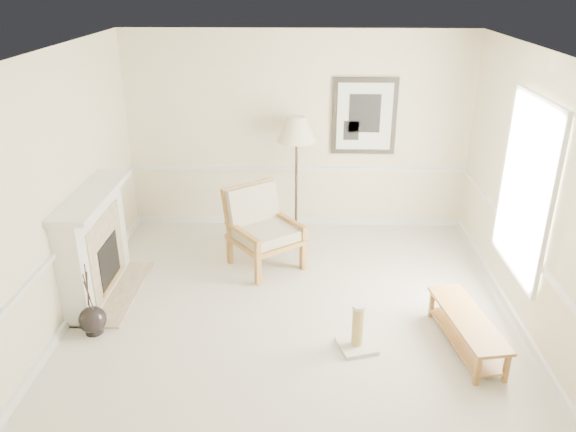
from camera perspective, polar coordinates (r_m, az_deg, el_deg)
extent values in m
plane|color=silver|center=(6.35, 0.49, -10.98)|extent=(5.50, 5.50, 0.00)
cube|color=#F1E6BD|center=(8.26, 1.00, 8.50)|extent=(5.00, 0.04, 2.90)
cube|color=#F1E6BD|center=(3.28, -0.66, -17.36)|extent=(5.00, 0.04, 2.90)
cube|color=#F1E6BD|center=(6.23, -23.13, 1.41)|extent=(0.04, 5.50, 2.90)
cube|color=#F1E6BD|center=(6.13, 24.60, 0.83)|extent=(0.04, 5.50, 2.90)
cube|color=white|center=(5.27, 0.60, 15.96)|extent=(5.00, 5.50, 0.04)
cube|color=white|center=(8.71, 0.93, -0.46)|extent=(4.95, 0.04, 0.10)
cube|color=white|center=(8.40, 0.97, 4.84)|extent=(4.95, 0.04, 0.05)
cube|color=white|center=(6.44, 23.09, 2.62)|extent=(0.03, 1.20, 1.80)
cube|color=white|center=(6.44, 23.01, 2.62)|extent=(0.05, 1.34, 1.94)
cube|color=black|center=(8.21, 7.76, 10.00)|extent=(0.92, 0.04, 1.10)
cube|color=white|center=(8.19, 7.77, 9.96)|extent=(0.78, 0.01, 0.96)
cube|color=black|center=(8.17, 7.79, 10.29)|extent=(0.45, 0.01, 0.55)
cube|color=white|center=(6.99, -19.11, -2.99)|extent=(0.28, 1.50, 1.25)
cube|color=white|center=(6.72, -19.44, 2.00)|extent=(0.46, 1.64, 0.06)
cube|color=#C6B28E|center=(6.98, -17.91, -3.58)|extent=(0.02, 1.05, 0.95)
cube|color=black|center=(7.03, -17.70, -4.52)|extent=(0.02, 0.62, 0.58)
cube|color=#BC933E|center=(7.15, -17.41, -6.37)|extent=(0.01, 0.66, 0.05)
cube|color=#C6B28E|center=(7.22, -17.27, -7.37)|extent=(0.60, 1.50, 0.03)
sphere|color=black|center=(6.48, -19.24, -9.90)|extent=(0.29, 0.29, 0.29)
cylinder|color=black|center=(6.55, -19.09, -10.82)|extent=(0.19, 0.19, 0.08)
cylinder|color=black|center=(6.28, -19.70, -6.99)|extent=(0.09, 0.10, 0.46)
cylinder|color=black|center=(6.30, -19.65, -7.27)|extent=(0.11, 0.12, 0.38)
cylinder|color=black|center=(6.27, -19.74, -6.70)|extent=(0.05, 0.05, 0.54)
cube|color=olive|center=(6.99, -3.07, -5.43)|extent=(0.09, 0.09, 0.43)
cube|color=olive|center=(7.52, -5.94, -3.30)|extent=(0.09, 0.09, 0.43)
cube|color=olive|center=(7.34, 1.54, -3.91)|extent=(0.09, 0.09, 0.43)
cube|color=olive|center=(7.85, -1.51, -1.99)|extent=(0.09, 0.09, 0.43)
cube|color=olive|center=(7.33, -2.27, -2.36)|extent=(1.10, 1.10, 0.06)
cube|color=olive|center=(7.47, -3.83, 1.04)|extent=(0.74, 0.62, 0.62)
cube|color=olive|center=(7.08, -4.66, -1.67)|extent=(0.53, 0.67, 0.06)
cube|color=olive|center=(7.43, -0.04, -0.35)|extent=(0.53, 0.67, 0.06)
cube|color=white|center=(7.29, -2.28, -1.64)|extent=(1.01, 1.01, 0.14)
cube|color=white|center=(7.41, -3.56, 1.04)|extent=(0.71, 0.61, 0.55)
cylinder|color=black|center=(8.43, 0.82, -1.59)|extent=(0.29, 0.29, 0.03)
cylinder|color=black|center=(8.12, 0.85, 3.57)|extent=(0.04, 0.04, 1.59)
cone|color=#F0E8C0|center=(7.88, 0.88, 8.85)|extent=(0.61, 0.61, 0.35)
cube|color=olive|center=(6.11, 17.82, -9.87)|extent=(0.59, 1.32, 0.04)
cube|color=olive|center=(6.25, 17.53, -11.82)|extent=(0.52, 1.22, 0.03)
cube|color=olive|center=(5.74, 18.67, -14.66)|extent=(0.05, 0.05, 0.33)
cube|color=olive|center=(5.86, 21.31, -14.19)|extent=(0.05, 0.05, 0.33)
cube|color=olive|center=(6.60, 14.39, -8.65)|extent=(0.05, 0.05, 0.33)
cube|color=olive|center=(6.70, 16.72, -8.37)|extent=(0.05, 0.05, 0.33)
cube|color=silver|center=(6.04, 6.98, -12.94)|extent=(0.45, 0.45, 0.05)
cylinder|color=tan|center=(5.90, 7.09, -11.07)|extent=(0.12, 0.12, 0.43)
cylinder|color=silver|center=(5.77, 7.21, -9.14)|extent=(0.14, 0.14, 0.04)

